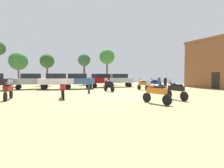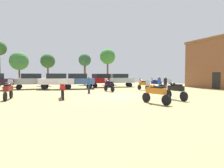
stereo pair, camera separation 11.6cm
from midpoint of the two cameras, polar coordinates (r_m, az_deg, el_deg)
name	(u,v)px [view 1 (the left image)]	position (r m, az deg, el deg)	size (l,w,h in m)	color
ground_plane	(118,96)	(15.85, 1.74, -3.79)	(44.00, 52.00, 0.02)	#8E8254
motorcycle_1	(156,92)	(11.90, 13.13, -2.47)	(0.77, 2.21, 1.47)	black
motorcycle_2	(63,89)	(14.85, -15.16, -1.41)	(0.62, 2.31, 1.50)	black
motorcycle_4	(109,85)	(20.37, -1.16, -0.29)	(0.67, 2.09, 1.47)	black
motorcycle_5	(176,90)	(14.21, 18.78, -1.66)	(0.62, 2.26, 1.50)	black
motorcycle_6	(156,83)	(24.10, 13.17, 0.15)	(0.87, 2.24, 1.50)	black
motorcycle_7	(8,90)	(15.48, -29.48, -1.56)	(0.63, 2.21, 1.48)	black
motorcycle_8	(143,84)	(22.48, 9.30, -0.07)	(0.63, 2.06, 1.44)	black
car_1	(119,79)	(28.59, 2.12, 1.47)	(4.58, 2.64, 2.00)	black
car_2	(31,80)	(26.15, -23.78, 1.13)	(4.33, 1.87, 2.00)	black
car_3	(101,79)	(27.64, -3.53, 1.43)	(4.58, 2.65, 2.00)	black
car_5	(77,80)	(24.69, -10.75, 1.23)	(4.56, 2.59, 2.00)	black
car_6	(56,80)	(24.52, -16.85, 1.16)	(4.55, 2.53, 2.00)	black
person_1	(159,83)	(20.55, 14.11, 0.40)	(0.47, 0.47, 1.69)	#202350
person_2	(165,83)	(19.34, 15.90, 0.25)	(0.45, 0.45, 1.70)	#322849
person_3	(89,83)	(18.66, -7.31, 0.28)	(0.48, 0.48, 1.71)	#272745
tree_1	(84,61)	(35.66, -8.66, 7.14)	(2.34, 2.34, 5.85)	brown
tree_2	(107,57)	(37.28, -1.64, 8.33)	(3.05, 3.05, 7.02)	brown
tree_3	(47,61)	(34.08, -19.43, 6.62)	(2.45, 2.45, 5.47)	brown
tree_6	(18,61)	(33.38, -26.97, 6.27)	(2.91, 2.91, 5.50)	brown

